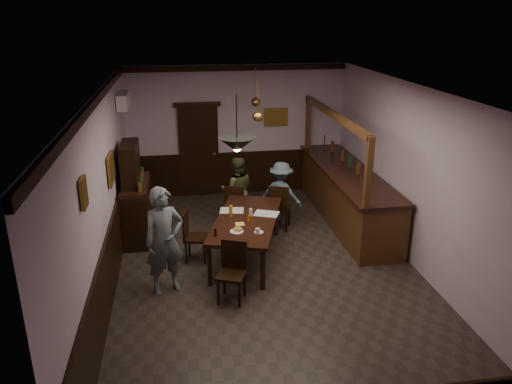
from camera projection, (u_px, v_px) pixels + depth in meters
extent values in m
cube|color=#2D2621|center=(268.00, 273.00, 8.30)|extent=(5.00, 8.00, 0.01)
cube|color=white|center=(270.00, 92.00, 7.27)|extent=(5.00, 8.00, 0.01)
cube|color=#C6AAC2|center=(237.00, 131.00, 11.50)|extent=(5.00, 0.01, 3.00)
cube|color=#C6AAC2|center=(357.00, 350.00, 4.08)|extent=(5.00, 0.01, 3.00)
cube|color=#C6AAC2|center=(104.00, 197.00, 7.42)|extent=(0.01, 8.00, 3.00)
cube|color=#C6AAC2|center=(419.00, 180.00, 8.16)|extent=(0.01, 8.00, 3.00)
cube|color=black|center=(246.00, 220.00, 8.58)|extent=(1.61, 2.40, 0.06)
cube|color=black|center=(210.00, 266.00, 7.82)|extent=(0.07, 0.07, 0.69)
cube|color=black|center=(263.00, 270.00, 7.71)|extent=(0.07, 0.07, 0.69)
cube|color=black|center=(234.00, 216.00, 9.72)|extent=(0.07, 0.07, 0.69)
cube|color=black|center=(277.00, 218.00, 9.60)|extent=(0.07, 0.07, 0.69)
cube|color=black|center=(235.00, 206.00, 10.00)|extent=(0.47, 0.47, 0.05)
cube|color=black|center=(234.00, 198.00, 9.75)|extent=(0.39, 0.13, 0.46)
cube|color=black|center=(244.00, 214.00, 10.21)|extent=(0.04, 0.04, 0.40)
cube|color=black|center=(229.00, 213.00, 10.24)|extent=(0.04, 0.04, 0.40)
cube|color=black|center=(242.00, 220.00, 9.92)|extent=(0.04, 0.04, 0.40)
cube|color=black|center=(227.00, 219.00, 9.94)|extent=(0.04, 0.04, 0.40)
cube|color=black|center=(280.00, 208.00, 9.88)|extent=(0.53, 0.53, 0.05)
cube|color=black|center=(278.00, 199.00, 9.62)|extent=(0.39, 0.19, 0.48)
cube|color=black|center=(289.00, 216.00, 10.07)|extent=(0.04, 0.04, 0.42)
cube|color=black|center=(273.00, 215.00, 10.14)|extent=(0.04, 0.04, 0.42)
cube|color=black|center=(286.00, 222.00, 9.77)|extent=(0.04, 0.04, 0.42)
cube|color=black|center=(270.00, 221.00, 9.84)|extent=(0.04, 0.04, 0.42)
cube|color=black|center=(231.00, 275.00, 7.38)|extent=(0.52, 0.52, 0.05)
cube|color=black|center=(234.00, 254.00, 7.46)|extent=(0.38, 0.18, 0.47)
cube|color=black|center=(218.00, 293.00, 7.35)|extent=(0.04, 0.04, 0.41)
cube|color=black|center=(239.00, 295.00, 7.28)|extent=(0.04, 0.04, 0.41)
cube|color=black|center=(224.00, 282.00, 7.64)|extent=(0.04, 0.04, 0.41)
cube|color=black|center=(245.00, 284.00, 7.57)|extent=(0.04, 0.04, 0.41)
cube|color=black|center=(196.00, 238.00, 8.62)|extent=(0.46, 0.46, 0.05)
cube|color=black|center=(185.00, 224.00, 8.54)|extent=(0.11, 0.39, 0.46)
cube|color=black|center=(204.00, 253.00, 8.54)|extent=(0.04, 0.04, 0.40)
cube|color=black|center=(207.00, 245.00, 8.83)|extent=(0.04, 0.04, 0.40)
cube|color=black|center=(186.00, 253.00, 8.55)|extent=(0.04, 0.04, 0.40)
cube|color=black|center=(189.00, 245.00, 8.84)|extent=(0.04, 0.04, 0.40)
imported|color=slate|center=(164.00, 241.00, 7.52)|extent=(0.72, 0.60, 1.69)
imported|color=#4B4D2E|center=(237.00, 190.00, 10.10)|extent=(0.69, 0.55, 1.38)
imported|color=slate|center=(281.00, 194.00, 9.99)|extent=(0.98, 0.87, 1.32)
cube|color=silver|center=(232.00, 210.00, 8.90)|extent=(0.46, 0.36, 0.01)
cube|color=silver|center=(266.00, 214.00, 8.76)|extent=(0.50, 0.44, 0.01)
cube|color=#FFBE5D|center=(240.00, 224.00, 8.35)|extent=(0.19, 0.19, 0.00)
cylinder|color=white|center=(259.00, 232.00, 8.03)|extent=(0.15, 0.15, 0.01)
imported|color=white|center=(258.00, 231.00, 7.98)|extent=(0.10, 0.10, 0.07)
cylinder|color=white|center=(237.00, 231.00, 8.05)|extent=(0.22, 0.22, 0.01)
torus|color=#C68C47|center=(238.00, 229.00, 8.09)|extent=(0.13, 0.13, 0.04)
torus|color=#C68C47|center=(238.00, 229.00, 8.07)|extent=(0.13, 0.13, 0.04)
cylinder|color=orange|center=(249.00, 219.00, 8.41)|extent=(0.07, 0.07, 0.12)
cylinder|color=#BF721E|center=(231.00, 211.00, 8.62)|extent=(0.06, 0.06, 0.20)
cylinder|color=silver|center=(251.00, 213.00, 8.62)|extent=(0.06, 0.06, 0.15)
cylinder|color=black|center=(215.00, 232.00, 7.87)|extent=(0.04, 0.04, 0.14)
cube|color=black|center=(137.00, 212.00, 9.49)|extent=(0.50, 1.40, 1.00)
cube|color=black|center=(135.00, 185.00, 9.30)|extent=(0.48, 1.35, 0.08)
cube|color=black|center=(130.00, 164.00, 9.15)|extent=(0.30, 0.90, 0.80)
cube|color=#462612|center=(347.00, 197.00, 10.23)|extent=(0.85, 3.98, 1.04)
cube|color=black|center=(347.00, 171.00, 10.04)|extent=(0.95, 4.08, 0.06)
cube|color=#462612|center=(333.00, 115.00, 9.59)|extent=(0.10, 3.89, 0.12)
cube|color=#462612|center=(367.00, 173.00, 8.02)|extent=(0.10, 0.10, 1.23)
cube|color=#462612|center=(307.00, 123.00, 11.54)|extent=(0.10, 0.10, 1.23)
cube|color=black|center=(199.00, 152.00, 11.47)|extent=(0.90, 0.06, 2.10)
cube|color=white|center=(123.00, 100.00, 9.80)|extent=(0.20, 0.85, 0.30)
cube|color=olive|center=(84.00, 193.00, 5.72)|extent=(0.04, 0.28, 0.36)
cube|color=olive|center=(111.00, 168.00, 8.10)|extent=(0.04, 0.62, 0.48)
cube|color=olive|center=(276.00, 117.00, 11.49)|extent=(0.55, 0.04, 0.42)
cylinder|color=black|center=(237.00, 120.00, 7.18)|extent=(0.02, 0.02, 0.73)
cone|color=black|center=(237.00, 145.00, 7.31)|extent=(0.56, 0.56, 0.22)
sphere|color=#FFD88C|center=(237.00, 148.00, 7.33)|extent=(0.12, 0.12, 0.12)
cylinder|color=#BF8C3F|center=(258.00, 97.00, 8.96)|extent=(0.02, 0.02, 0.70)
cone|color=#BF8C3F|center=(258.00, 116.00, 9.08)|extent=(0.20, 0.20, 0.22)
sphere|color=#FFD88C|center=(258.00, 119.00, 9.09)|extent=(0.12, 0.12, 0.12)
cylinder|color=#BF8C3F|center=(256.00, 85.00, 10.39)|extent=(0.02, 0.02, 0.70)
cone|color=#BF8C3F|center=(256.00, 102.00, 10.51)|extent=(0.20, 0.20, 0.22)
sphere|color=#FFD88C|center=(256.00, 104.00, 10.52)|extent=(0.12, 0.12, 0.12)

